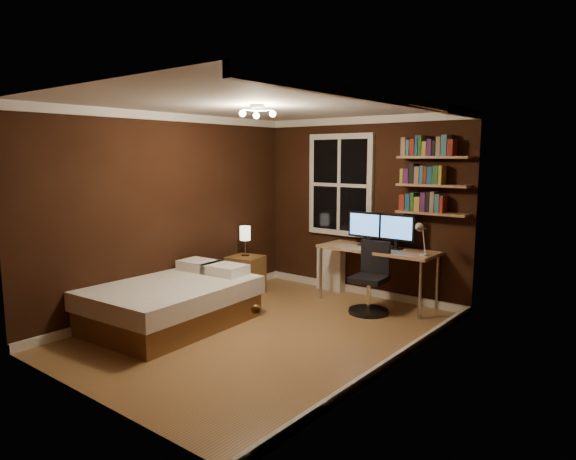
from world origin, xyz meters
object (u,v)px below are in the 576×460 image
Objects in this scene: radiator at (331,269)px; monitor_right at (397,232)px; bedside_lamp at (245,241)px; desk_lamp at (421,239)px; monitor_left at (365,229)px; bed at (173,302)px; desk at (377,253)px; nightstand at (246,275)px; office_chair at (370,287)px.

monitor_right is at bearing -6.52° from radiator.
bedside_lamp is 0.88× the size of monitor_right.
monitor_right is 0.52m from desk_lamp.
monitor_right reaches higher than desk_lamp.
monitor_right is at bearing 23.01° from bedside_lamp.
monitor_left reaches higher than bedside_lamp.
bed is at bearing -125.33° from monitor_right.
monitor_left is (-0.25, 0.08, 0.29)m from desk.
monitor_right reaches higher than desk.
bed reaches higher than nightstand.
bed is 4.45× the size of bedside_lamp.
monitor_left is at bearing 59.35° from bed.
monitor_left is at bearing -11.35° from radiator.
radiator is (0.83, 0.95, 0.04)m from nightstand.
office_chair is (0.38, -0.49, -0.65)m from monitor_left.
nightstand is 1.10× the size of monitor_right.
office_chair is (1.84, 0.34, 0.06)m from nightstand.
bed is 1.55m from nightstand.
office_chair is at bearing 46.09° from bed.
bedside_lamp reaches higher than radiator.
desk is (1.71, 0.74, 0.42)m from nightstand.
bed is at bearing -135.42° from desk_lamp.
desk is 0.76m from desk_lamp.
bedside_lamp is at bearing -156.47° from desk.
nightstand is 1.26m from radiator.
monitor_right is at bearing 73.40° from office_chair.
bedside_lamp is at bearing -150.62° from monitor_left.
monitor_left reaches higher than desk_lamp.
bed is 4.40× the size of desk_lamp.
nightstand is at bearing -131.25° from radiator.
bed is 2.72m from desk.
office_chair is (0.13, -0.41, -0.36)m from desk.
radiator is at bearing 168.65° from monitor_left.
bed is 2.73m from monitor_left.
office_chair is at bearing -101.23° from monitor_right.
desk is 1.76× the size of office_chair.
monitor_left is 0.90m from office_chair.
bedside_lamp is 1.86m from desk.
desk is 0.39m from monitor_left.
nightstand is 1.10× the size of monitor_left.
bed is 2.54m from radiator.
nightstand is at bearing 0.00° from bedside_lamp.
monitor_right reaches higher than office_chair.
monitor_right is (1.94, 0.82, 0.22)m from bedside_lamp.
bedside_lamp is at bearing -131.25° from radiator.
monitor_right is 1.13× the size of desk_lamp.
radiator is (0.83, 0.95, -0.46)m from bedside_lamp.
office_chair is (1.57, 1.86, 0.06)m from bed.
desk_lamp is (2.39, 0.57, 0.21)m from bedside_lamp.
nightstand is 0.61× the size of office_chair.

